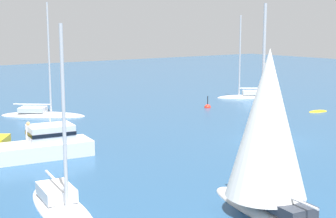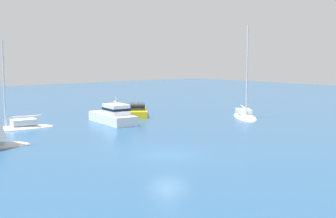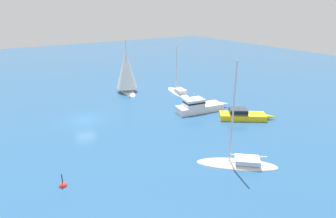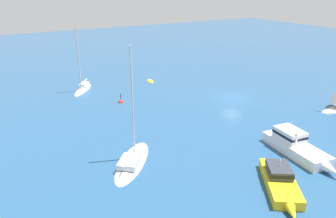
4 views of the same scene
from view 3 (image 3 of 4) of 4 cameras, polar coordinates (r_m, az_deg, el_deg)
ground_plane at (r=40.52m, az=-16.25°, el=-2.09°), size 160.00×160.00×0.00m
sloop at (r=29.26m, az=13.66°, el=-10.41°), size 6.73×7.33×10.57m
launch at (r=42.05m, az=6.27°, el=0.56°), size 3.27×8.67×2.85m
sloop_1 at (r=51.20m, az=-8.24°, el=7.03°), size 8.15×4.04×9.54m
launch_1 at (r=40.35m, az=14.59°, el=-1.14°), size 5.55×7.00×2.03m
sloop_2 at (r=50.70m, az=2.05°, el=3.34°), size 7.69×3.05×8.63m
channel_buoy at (r=27.14m, az=-20.01°, el=-14.11°), size 0.67×0.67×1.52m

